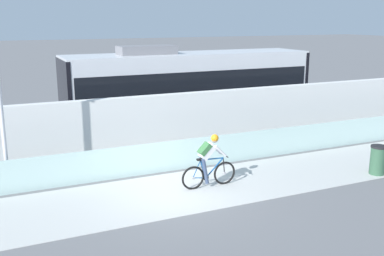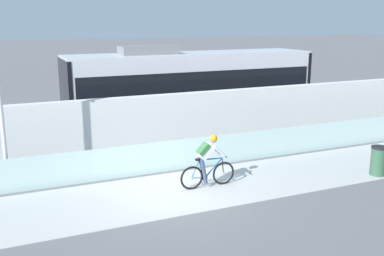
# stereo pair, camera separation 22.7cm
# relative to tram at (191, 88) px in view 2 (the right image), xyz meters

# --- Properties ---
(ground_plane) EXTENTS (200.00, 200.00, 0.00)m
(ground_plane) POSITION_rel_tram_xyz_m (-3.59, -6.85, -1.89)
(ground_plane) COLOR slate
(bike_path_deck) EXTENTS (32.00, 3.20, 0.01)m
(bike_path_deck) POSITION_rel_tram_xyz_m (-3.59, -6.85, -1.89)
(bike_path_deck) COLOR beige
(bike_path_deck) RESTS_ON ground
(glass_parapet) EXTENTS (32.00, 0.05, 1.02)m
(glass_parapet) POSITION_rel_tram_xyz_m (-3.59, -5.00, -1.38)
(glass_parapet) COLOR silver
(glass_parapet) RESTS_ON ground
(concrete_barrier_wall) EXTENTS (32.00, 0.36, 2.26)m
(concrete_barrier_wall) POSITION_rel_tram_xyz_m (-3.59, -3.20, -0.77)
(concrete_barrier_wall) COLOR silver
(concrete_barrier_wall) RESTS_ON ground
(tram_rail_near) EXTENTS (32.00, 0.08, 0.01)m
(tram_rail_near) POSITION_rel_tram_xyz_m (-3.59, -0.72, -1.89)
(tram_rail_near) COLOR #595654
(tram_rail_near) RESTS_ON ground
(tram_rail_far) EXTENTS (32.00, 0.08, 0.01)m
(tram_rail_far) POSITION_rel_tram_xyz_m (-3.59, 0.72, -1.89)
(tram_rail_far) COLOR #595654
(tram_rail_far) RESTS_ON ground
(tram) EXTENTS (11.06, 2.54, 3.81)m
(tram) POSITION_rel_tram_xyz_m (0.00, 0.00, 0.00)
(tram) COLOR silver
(tram) RESTS_ON ground
(cyclist_on_bike) EXTENTS (1.77, 0.58, 1.61)m
(cyclist_on_bike) POSITION_rel_tram_xyz_m (-2.45, -6.85, -1.09)
(cyclist_on_bike) COLOR black
(cyclist_on_bike) RESTS_ON ground
(trash_bin) EXTENTS (0.51, 0.51, 0.96)m
(trash_bin) POSITION_rel_tram_xyz_m (3.02, -8.10, -1.41)
(trash_bin) COLOR #33593F
(trash_bin) RESTS_ON ground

